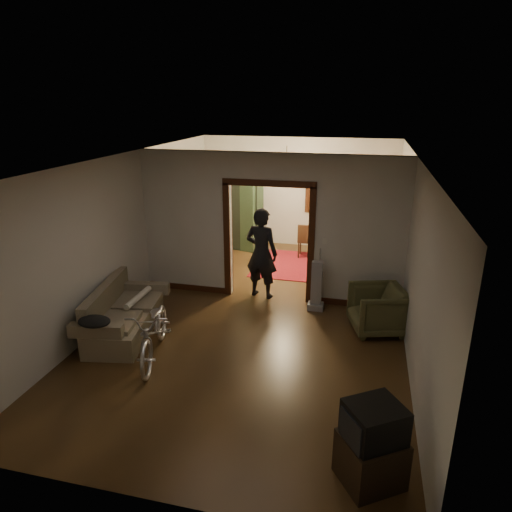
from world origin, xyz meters
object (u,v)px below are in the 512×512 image
(sofa, at_px, (124,311))
(locker, at_px, (242,212))
(bicycle, at_px, (155,331))
(armchair, at_px, (377,310))
(desk, at_px, (335,239))
(person, at_px, (261,253))

(sofa, relative_size, locker, 0.95)
(bicycle, bearing_deg, sofa, 131.30)
(bicycle, xyz_separation_m, armchair, (3.23, 1.63, -0.05))
(bicycle, distance_m, desk, 6.01)
(sofa, distance_m, desk, 5.87)
(bicycle, relative_size, desk, 1.64)
(sofa, height_order, armchair, sofa)
(armchair, bearing_deg, person, -129.85)
(sofa, distance_m, locker, 4.99)
(bicycle, distance_m, person, 2.81)
(person, bearing_deg, armchair, 169.19)
(bicycle, xyz_separation_m, locker, (-0.13, 5.47, 0.51))
(sofa, xyz_separation_m, locker, (0.67, 4.92, 0.53))
(bicycle, height_order, armchair, bicycle)
(sofa, relative_size, desk, 1.76)
(person, distance_m, desk, 3.28)
(sofa, distance_m, bicycle, 0.97)
(person, relative_size, desk, 1.74)
(locker, bearing_deg, bicycle, -71.78)
(bicycle, distance_m, locker, 5.50)
(bicycle, relative_size, armchair, 1.96)
(sofa, height_order, locker, locker)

